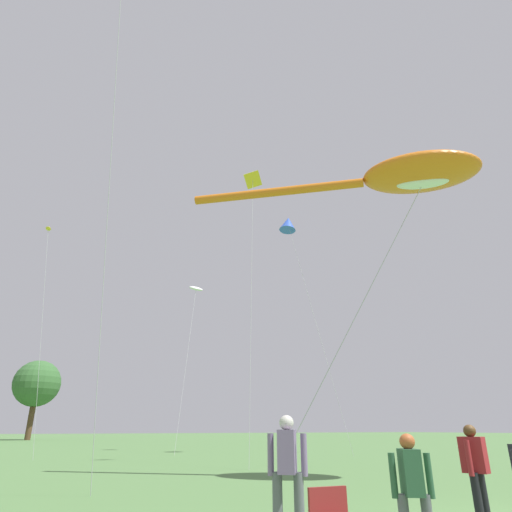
{
  "coord_description": "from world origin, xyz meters",
  "views": [
    {
      "loc": [
        -7.84,
        -4.34,
        1.47
      ],
      "look_at": [
        -1.43,
        7.82,
        6.87
      ],
      "focal_mm": 30.87,
      "sensor_mm": 36.0,
      "label": 1
    }
  ],
  "objects_px": {
    "person_redhead_woman": "(287,465)",
    "person_tall_center": "(412,486)",
    "person_grey_haired_man": "(475,466)",
    "small_kite_delta_white": "(253,191)",
    "small_kite_stunt_black": "(47,241)",
    "small_kite_box_yellow": "(196,289)",
    "big_show_kite": "(410,175)",
    "tree_oak_left": "(37,384)",
    "small_kite_diamond_red": "(288,224)"
  },
  "relations": [
    {
      "from": "tree_oak_left",
      "to": "small_kite_diamond_red",
      "type": "bearing_deg",
      "value": -74.54
    },
    {
      "from": "big_show_kite",
      "to": "person_tall_center",
      "type": "height_order",
      "value": "big_show_kite"
    },
    {
      "from": "small_kite_stunt_black",
      "to": "tree_oak_left",
      "type": "relative_size",
      "value": 1.23
    },
    {
      "from": "small_kite_box_yellow",
      "to": "small_kite_delta_white",
      "type": "bearing_deg",
      "value": -108.01
    },
    {
      "from": "person_grey_haired_man",
      "to": "small_kite_stunt_black",
      "type": "height_order",
      "value": "small_kite_stunt_black"
    },
    {
      "from": "small_kite_delta_white",
      "to": "small_kite_stunt_black",
      "type": "bearing_deg",
      "value": 97.56
    },
    {
      "from": "person_grey_haired_man",
      "to": "tree_oak_left",
      "type": "relative_size",
      "value": 0.14
    },
    {
      "from": "big_show_kite",
      "to": "person_tall_center",
      "type": "relative_size",
      "value": 7.59
    },
    {
      "from": "person_grey_haired_man",
      "to": "small_kite_diamond_red",
      "type": "distance_m",
      "value": 25.63
    },
    {
      "from": "person_redhead_woman",
      "to": "small_kite_diamond_red",
      "type": "height_order",
      "value": "small_kite_diamond_red"
    },
    {
      "from": "small_kite_stunt_black",
      "to": "small_kite_diamond_red",
      "type": "height_order",
      "value": "small_kite_diamond_red"
    },
    {
      "from": "person_redhead_woman",
      "to": "person_grey_haired_man",
      "type": "bearing_deg",
      "value": -64.95
    },
    {
      "from": "tree_oak_left",
      "to": "big_show_kite",
      "type": "bearing_deg",
      "value": -81.83
    },
    {
      "from": "small_kite_delta_white",
      "to": "person_tall_center",
      "type": "bearing_deg",
      "value": -149.07
    },
    {
      "from": "person_grey_haired_man",
      "to": "person_tall_center",
      "type": "distance_m",
      "value": 2.79
    },
    {
      "from": "person_redhead_woman",
      "to": "small_kite_stunt_black",
      "type": "distance_m",
      "value": 24.38
    },
    {
      "from": "person_redhead_woman",
      "to": "person_tall_center",
      "type": "bearing_deg",
      "value": -122.41
    },
    {
      "from": "person_tall_center",
      "to": "small_kite_diamond_red",
      "type": "height_order",
      "value": "small_kite_diamond_red"
    },
    {
      "from": "person_grey_haired_man",
      "to": "tree_oak_left",
      "type": "height_order",
      "value": "tree_oak_left"
    },
    {
      "from": "small_kite_box_yellow",
      "to": "small_kite_diamond_red",
      "type": "height_order",
      "value": "small_kite_diamond_red"
    },
    {
      "from": "person_redhead_woman",
      "to": "small_kite_box_yellow",
      "type": "distance_m",
      "value": 28.31
    },
    {
      "from": "small_kite_stunt_black",
      "to": "small_kite_diamond_red",
      "type": "bearing_deg",
      "value": 68.52
    },
    {
      "from": "person_redhead_woman",
      "to": "small_kite_delta_white",
      "type": "relative_size",
      "value": 0.11
    },
    {
      "from": "person_grey_haired_man",
      "to": "big_show_kite",
      "type": "bearing_deg",
      "value": -65.85
    },
    {
      "from": "small_kite_box_yellow",
      "to": "person_grey_haired_man",
      "type": "bearing_deg",
      "value": -110.18
    },
    {
      "from": "small_kite_delta_white",
      "to": "small_kite_diamond_red",
      "type": "height_order",
      "value": "small_kite_diamond_red"
    },
    {
      "from": "person_redhead_woman",
      "to": "small_kite_diamond_red",
      "type": "bearing_deg",
      "value": 5.14
    },
    {
      "from": "small_kite_delta_white",
      "to": "tree_oak_left",
      "type": "xyz_separation_m",
      "value": [
        -6.99,
        53.05,
        -6.14
      ]
    },
    {
      "from": "person_tall_center",
      "to": "small_kite_delta_white",
      "type": "relative_size",
      "value": 0.1
    },
    {
      "from": "big_show_kite",
      "to": "small_kite_stunt_black",
      "type": "height_order",
      "value": "small_kite_stunt_black"
    },
    {
      "from": "small_kite_stunt_black",
      "to": "small_kite_box_yellow",
      "type": "height_order",
      "value": "small_kite_stunt_black"
    },
    {
      "from": "person_redhead_woman",
      "to": "tree_oak_left",
      "type": "height_order",
      "value": "tree_oak_left"
    },
    {
      "from": "person_tall_center",
      "to": "small_kite_delta_white",
      "type": "height_order",
      "value": "small_kite_delta_white"
    },
    {
      "from": "person_tall_center",
      "to": "small_kite_box_yellow",
      "type": "relative_size",
      "value": 0.12
    },
    {
      "from": "person_grey_haired_man",
      "to": "small_kite_delta_white",
      "type": "xyz_separation_m",
      "value": [
        2.64,
        13.23,
        12.64
      ]
    },
    {
      "from": "small_kite_delta_white",
      "to": "small_kite_diamond_red",
      "type": "xyz_separation_m",
      "value": [
        6.02,
        6.0,
        1.92
      ]
    },
    {
      "from": "person_tall_center",
      "to": "tree_oak_left",
      "type": "xyz_separation_m",
      "value": [
        -1.78,
        67.36,
        6.57
      ]
    },
    {
      "from": "person_tall_center",
      "to": "small_kite_stunt_black",
      "type": "xyz_separation_m",
      "value": [
        -4.22,
        23.22,
        11.24
      ]
    },
    {
      "from": "small_kite_stunt_black",
      "to": "small_kite_delta_white",
      "type": "bearing_deg",
      "value": 35.81
    },
    {
      "from": "person_grey_haired_man",
      "to": "person_tall_center",
      "type": "xyz_separation_m",
      "value": [
        -2.57,
        -1.08,
        -0.07
      ]
    },
    {
      "from": "person_redhead_woman",
      "to": "small_kite_diamond_red",
      "type": "xyz_separation_m",
      "value": [
        11.88,
        18.5,
        14.48
      ]
    },
    {
      "from": "small_kite_diamond_red",
      "to": "person_tall_center",
      "type": "bearing_deg",
      "value": -46.96
    },
    {
      "from": "tree_oak_left",
      "to": "small_kite_delta_white",
      "type": "bearing_deg",
      "value": -82.49
    },
    {
      "from": "small_kite_box_yellow",
      "to": "tree_oak_left",
      "type": "height_order",
      "value": "small_kite_box_yellow"
    },
    {
      "from": "small_kite_box_yellow",
      "to": "small_kite_diamond_red",
      "type": "xyz_separation_m",
      "value": [
        4.46,
        -6.66,
        3.83
      ]
    },
    {
      "from": "big_show_kite",
      "to": "small_kite_delta_white",
      "type": "relative_size",
      "value": 0.72
    },
    {
      "from": "big_show_kite",
      "to": "person_grey_haired_man",
      "type": "relative_size",
      "value": 6.99
    },
    {
      "from": "small_kite_stunt_black",
      "to": "small_kite_box_yellow",
      "type": "relative_size",
      "value": 1.09
    },
    {
      "from": "small_kite_box_yellow",
      "to": "tree_oak_left",
      "type": "relative_size",
      "value": 1.13
    },
    {
      "from": "person_grey_haired_man",
      "to": "person_tall_center",
      "type": "relative_size",
      "value": 1.09
    }
  ]
}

